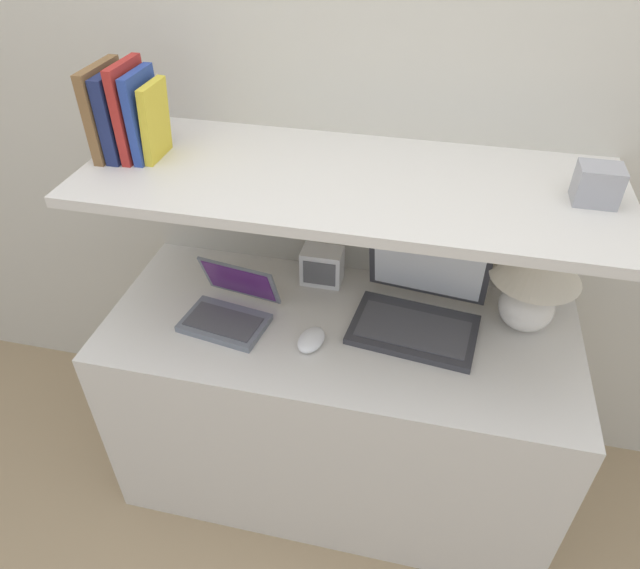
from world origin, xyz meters
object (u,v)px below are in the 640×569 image
laptop_small (229,309)px  book_yellow (155,121)px  book_blue (143,115)px  book_red (131,111)px  shelf_gadget (598,185)px  computer_mouse (311,340)px  book_brown (106,111)px  laptop_large (418,310)px  book_navy (119,114)px  router_box (322,266)px  table_lamp (536,271)px

laptop_small → book_yellow: book_yellow is taller
laptop_small → book_blue: (-0.22, 0.10, 0.52)m
book_red → shelf_gadget: 1.15m
computer_mouse → book_red: 0.77m
laptop_small → shelf_gadget: shelf_gadget is taller
book_red → shelf_gadget: book_red is taller
shelf_gadget → book_brown: bearing=180.0°
computer_mouse → book_brown: 0.81m
book_brown → book_yellow: bearing=0.0°
laptop_small → laptop_large: bearing=10.8°
computer_mouse → shelf_gadget: size_ratio=1.21×
book_red → book_navy: bearing=180.0°
book_yellow → shelf_gadget: size_ratio=2.01×
laptop_small → book_navy: 0.60m
book_navy → book_red: book_red is taller
laptop_large → book_navy: size_ratio=1.75×
router_box → book_red: book_red is taller
laptop_large → book_navy: (-0.82, -0.00, 0.51)m
book_navy → book_red: 0.04m
computer_mouse → book_blue: 0.74m
laptop_large → router_box: laptop_large is taller
book_blue → table_lamp: bearing=3.1°
book_brown → book_red: bearing=-0.0°
book_brown → laptop_small: bearing=-17.7°
laptop_large → laptop_small: size_ratio=1.43×
book_yellow → computer_mouse: bearing=-19.6°
book_blue → book_yellow: 0.03m
computer_mouse → book_navy: 0.78m
computer_mouse → router_box: bearing=96.7°
router_box → book_yellow: bearing=-161.7°
book_blue → book_yellow: size_ratio=1.13×
computer_mouse → shelf_gadget: bearing=13.8°
table_lamp → computer_mouse: 0.64m
laptop_small → table_lamp: bearing=10.8°
book_brown → shelf_gadget: bearing=0.0°
computer_mouse → book_blue: size_ratio=0.53×
laptop_large → book_yellow: (-0.72, -0.00, 0.50)m
computer_mouse → router_box: (-0.03, 0.29, 0.04)m
book_red → book_yellow: (0.06, 0.00, -0.02)m
table_lamp → router_box: (-0.61, 0.08, -0.14)m
laptop_small → book_navy: bearing=160.3°
book_brown → book_red: book_red is taller
laptop_small → book_yellow: size_ratio=1.36×
laptop_small → computer_mouse: size_ratio=2.26×
table_lamp → router_box: bearing=172.8°
laptop_small → router_box: bearing=46.6°
book_red → book_blue: bearing=0.0°
laptop_small → router_box: laptop_small is taller
shelf_gadget → router_box: bearing=168.7°
table_lamp → book_brown: (-1.15, -0.06, 0.37)m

